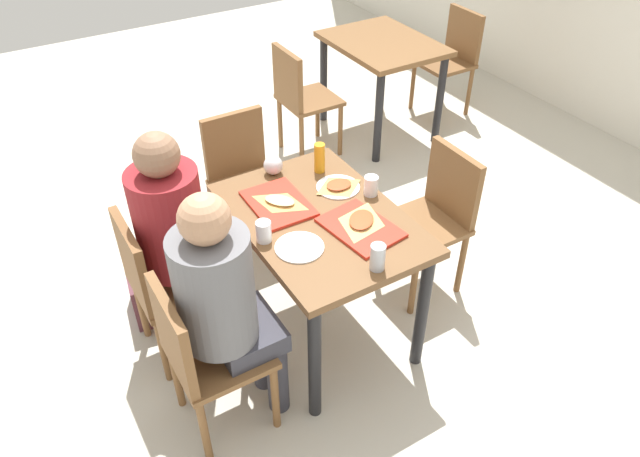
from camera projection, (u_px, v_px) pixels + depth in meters
ground_plane at (320, 327)px, 3.34m from camera, size 10.00×10.00×0.02m
main_table at (320, 235)px, 2.93m from camera, size 1.03×0.72×0.76m
chair_near_left at (159, 280)px, 2.89m from camera, size 0.40×0.40×0.85m
chair_near_right at (200, 352)px, 2.55m from camera, size 0.40×0.40×0.85m
chair_far_side at (436, 212)px, 3.32m from camera, size 0.40×0.40×0.85m
chair_left_end at (243, 173)px, 3.63m from camera, size 0.40×0.40×0.85m
person_in_red at (179, 230)px, 2.80m from camera, size 0.32×0.42×1.26m
person_in_brown_jacket at (225, 298)px, 2.45m from camera, size 0.32×0.42×1.26m
tray_red_near at (278, 203)px, 2.93m from camera, size 0.36×0.27×0.02m
tray_red_far at (361, 228)px, 2.78m from camera, size 0.39×0.31×0.02m
paper_plate_center at (338, 187)px, 3.04m from camera, size 0.22×0.22×0.01m
paper_plate_near_edge at (299, 247)px, 2.67m from camera, size 0.22×0.22×0.01m
pizza_slice_a at (280, 201)px, 2.91m from camera, size 0.25×0.23×0.02m
pizza_slice_b at (361, 221)px, 2.79m from camera, size 0.27×0.27×0.02m
pizza_slice_c at (339, 186)px, 3.03m from camera, size 0.15×0.19×0.02m
plastic_cup_a at (371, 186)px, 2.97m from camera, size 0.07×0.07×0.10m
plastic_cup_b at (264, 231)px, 2.69m from camera, size 0.07×0.07×0.10m
soda_can at (378, 257)px, 2.53m from camera, size 0.07×0.07×0.12m
condiment_bottle at (320, 158)px, 3.12m from camera, size 0.06×0.06×0.16m
foil_bundle at (273, 165)px, 3.12m from camera, size 0.10×0.10×0.10m
handbag at (145, 291)px, 3.35m from camera, size 0.34×0.21×0.28m
background_table at (382, 57)px, 4.67m from camera, size 0.90×0.70×0.76m
background_chair_near at (300, 95)px, 4.46m from camera, size 0.40×0.40×0.85m
background_chair_far at (453, 54)px, 5.05m from camera, size 0.40×0.40×0.85m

